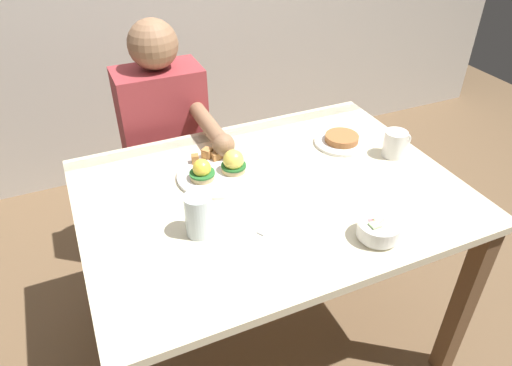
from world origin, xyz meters
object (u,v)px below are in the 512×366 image
fruit_bowl (379,230)px  fork (273,222)px  dining_table (270,215)px  side_plate (341,140)px  diner_person (167,140)px  coffee_mug (395,143)px  water_glass_near (199,217)px  eggs_benedict_plate (218,170)px

fruit_bowl → fork: (-0.24, 0.18, -0.03)m
dining_table → side_plate: bearing=23.3°
fruit_bowl → diner_person: (-0.36, 0.93, -0.12)m
side_plate → coffee_mug: bearing=-48.8°
fork → diner_person: (-0.13, 0.75, -0.09)m
dining_table → water_glass_near: bearing=-158.5°
water_glass_near → diner_person: bearing=83.3°
coffee_mug → diner_person: (-0.68, 0.59, -0.14)m
fork → diner_person: diner_person is taller
coffee_mug → side_plate: bearing=131.2°
eggs_benedict_plate → coffee_mug: (0.62, -0.13, 0.03)m
dining_table → fork: size_ratio=8.43×
dining_table → fork: fork is taller
dining_table → water_glass_near: water_glass_near is taller
coffee_mug → side_plate: coffee_mug is taller
dining_table → diner_person: diner_person is taller
fruit_bowl → water_glass_near: 0.50m
side_plate → eggs_benedict_plate: bearing=-178.1°
fork → diner_person: 0.77m
fruit_bowl → side_plate: 0.52m
coffee_mug → diner_person: diner_person is taller
water_glass_near → diner_person: (0.08, 0.71, -0.15)m
water_glass_near → fork: bearing=-11.6°
coffee_mug → diner_person: size_ratio=0.10×
fruit_bowl → eggs_benedict_plate: bearing=122.6°
fruit_bowl → water_glass_near: bearing=153.7°
fruit_bowl → coffee_mug: coffee_mug is taller
dining_table → water_glass_near: (-0.27, -0.11, 0.16)m
coffee_mug → water_glass_near: size_ratio=0.86×
coffee_mug → diner_person: bearing=139.1°
dining_table → fruit_bowl: 0.40m
dining_table → eggs_benedict_plate: bearing=132.4°
eggs_benedict_plate → diner_person: bearing=97.8°
diner_person → fork: bearing=-80.5°
coffee_mug → side_plate: 0.20m
dining_table → coffee_mug: coffee_mug is taller
fork → coffee_mug: bearing=16.4°
eggs_benedict_plate → fruit_bowl: (0.30, -0.47, 0.01)m
coffee_mug → fork: size_ratio=0.78×
eggs_benedict_plate → water_glass_near: (-0.15, -0.25, 0.03)m
eggs_benedict_plate → fruit_bowl: bearing=-57.4°
dining_table → side_plate: size_ratio=6.00×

